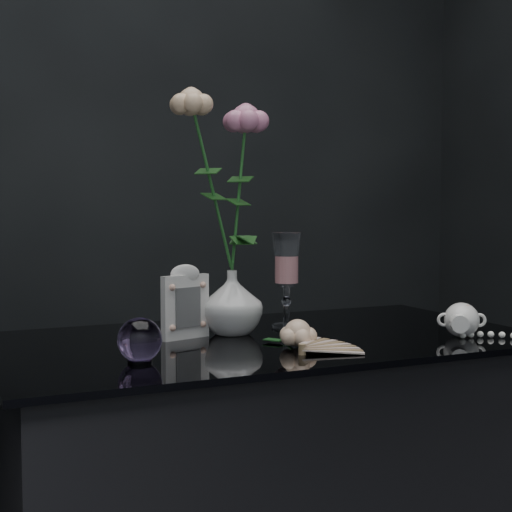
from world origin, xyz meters
name	(u,v)px	position (x,y,z in m)	size (l,w,h in m)	color
vase	(232,302)	(-0.04, 0.11, 0.83)	(0.12, 0.12, 0.13)	silver
wine_glass	(287,280)	(0.09, 0.14, 0.86)	(0.06, 0.06, 0.20)	white
picture_frame	(185,302)	(-0.15, 0.10, 0.83)	(0.11, 0.08, 0.14)	silver
paperweight	(140,340)	(-0.29, -0.07, 0.80)	(0.07, 0.07, 0.07)	#A57ECE
paper_fan	(302,348)	(-0.02, -0.13, 0.77)	(0.21, 0.17, 0.02)	beige
loose_rose	(298,333)	(0.01, -0.07, 0.79)	(0.12, 0.15, 0.05)	beige
pearl_jar	(462,318)	(0.36, -0.10, 0.80)	(0.23, 0.24, 0.07)	white
roses	(223,172)	(-0.06, 0.11, 1.08)	(0.20, 0.11, 0.39)	#DFB489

